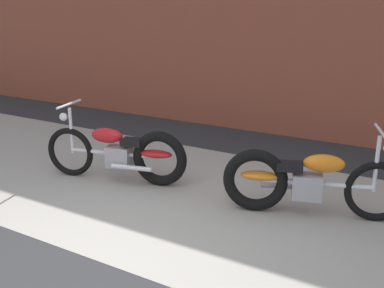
% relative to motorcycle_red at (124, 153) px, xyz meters
% --- Properties ---
extents(ground_plane, '(80.00, 80.00, 0.00)m').
position_rel_motorcycle_red_xyz_m(ground_plane, '(1.14, -1.70, -0.40)').
color(ground_plane, '#2D2D30').
extents(sidewalk_slab, '(36.00, 3.50, 0.01)m').
position_rel_motorcycle_red_xyz_m(sidewalk_slab, '(1.14, 0.05, -0.40)').
color(sidewalk_slab, '#9E998E').
rests_on(sidewalk_slab, ground).
extents(brick_building_wall, '(36.00, 0.50, 4.71)m').
position_rel_motorcycle_red_xyz_m(brick_building_wall, '(1.14, 3.50, 1.96)').
color(brick_building_wall, brown).
rests_on(brick_building_wall, ground).
extents(motorcycle_red, '(1.97, 0.75, 1.03)m').
position_rel_motorcycle_red_xyz_m(motorcycle_red, '(0.00, 0.00, 0.00)').
color(motorcycle_red, black).
rests_on(motorcycle_red, ground).
extents(motorcycle_orange, '(1.93, 0.86, 1.03)m').
position_rel_motorcycle_red_xyz_m(motorcycle_orange, '(2.30, 0.20, 0.00)').
color(motorcycle_orange, black).
rests_on(motorcycle_orange, ground).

